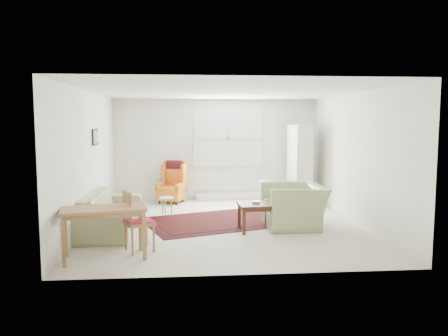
{
  "coord_description": "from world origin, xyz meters",
  "views": [
    {
      "loc": [
        -0.7,
        -8.09,
        1.94
      ],
      "look_at": [
        0.0,
        0.3,
        1.05
      ],
      "focal_mm": 35.0,
      "sensor_mm": 36.0,
      "label": 1
    }
  ],
  "objects": [
    {
      "name": "rug",
      "position": [
        -0.05,
        0.31,
        0.01
      ],
      "size": [
        3.34,
        2.71,
        0.03
      ],
      "primitive_type": null,
      "rotation": [
        0.0,
        0.0,
        0.34
      ],
      "color": "black",
      "rests_on": "ground"
    },
    {
      "name": "stool",
      "position": [
        -1.15,
        0.88,
        0.2
      ],
      "size": [
        0.36,
        0.36,
        0.39
      ],
      "primitive_type": null,
      "rotation": [
        0.0,
        0.0,
        -0.26
      ],
      "color": "white",
      "rests_on": "ground"
    },
    {
      "name": "coffee_table",
      "position": [
        0.5,
        -0.51,
        0.25
      ],
      "size": [
        0.64,
        0.64,
        0.5
      ],
      "primitive_type": null,
      "rotation": [
        0.0,
        0.0,
        0.05
      ],
      "color": "#3C1E12",
      "rests_on": "ground"
    },
    {
      "name": "armchair",
      "position": [
        1.26,
        -0.23,
        0.47
      ],
      "size": [
        1.06,
        1.21,
        0.94
      ],
      "primitive_type": "imported",
      "rotation": [
        0.0,
        0.0,
        -1.57
      ],
      "color": "#929F6A",
      "rests_on": "ground"
    },
    {
      "name": "desk_chair",
      "position": [
        -1.43,
        -1.58,
        0.46
      ],
      "size": [
        0.53,
        0.53,
        0.92
      ],
      "primitive_type": null,
      "rotation": [
        0.0,
        0.0,
        1.99
      ],
      "color": "olive",
      "rests_on": "ground"
    },
    {
      "name": "cabinet",
      "position": [
        1.98,
        2.11,
        0.94
      ],
      "size": [
        0.47,
        0.79,
        1.87
      ],
      "primitive_type": null,
      "rotation": [
        0.0,
        0.0,
        0.1
      ],
      "color": "silver",
      "rests_on": "ground"
    },
    {
      "name": "wingback_chair",
      "position": [
        -1.11,
        2.35,
        0.51
      ],
      "size": [
        0.76,
        0.78,
        1.01
      ],
      "primitive_type": null,
      "rotation": [
        0.0,
        0.0,
        -0.35
      ],
      "color": "orange",
      "rests_on": "ground"
    },
    {
      "name": "room",
      "position": [
        0.02,
        0.21,
        1.26
      ],
      "size": [
        5.04,
        5.54,
        2.51
      ],
      "color": "beige",
      "rests_on": "ground"
    },
    {
      "name": "desk",
      "position": [
        -1.89,
        -1.92,
        0.37
      ],
      "size": [
        1.26,
        0.82,
        0.74
      ],
      "primitive_type": null,
      "rotation": [
        0.0,
        0.0,
        0.22
      ],
      "color": "olive",
      "rests_on": "ground"
    },
    {
      "name": "sofa",
      "position": [
        -2.1,
        -0.19,
        0.47
      ],
      "size": [
        0.92,
        2.32,
        0.93
      ],
      "primitive_type": "imported",
      "rotation": [
        0.0,
        0.0,
        1.58
      ],
      "color": "#929F6A",
      "rests_on": "ground"
    }
  ]
}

